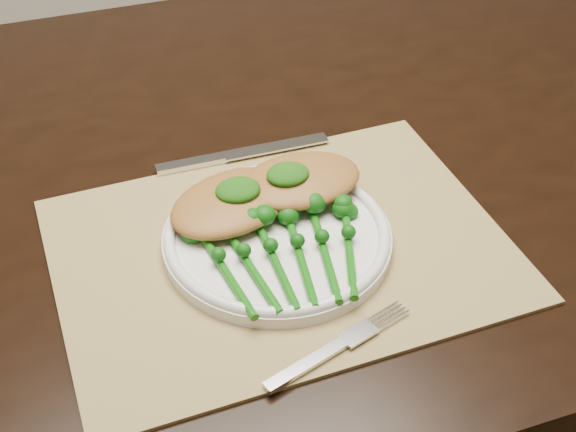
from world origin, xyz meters
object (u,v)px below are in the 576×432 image
object	(u,v)px
dining_table	(258,355)
dinner_plate	(277,237)
chicken_fillet_left	(232,202)
placemat	(281,249)
broccolini_bundle	(289,262)

from	to	relation	value
dining_table	dinner_plate	size ratio (longest dim) A/B	6.73
dining_table	chicken_fillet_left	size ratio (longest dim) A/B	11.17
dining_table	chicken_fillet_left	world-z (taller)	chicken_fillet_left
dinner_plate	placemat	bearing A→B (deg)	-72.33
dinner_plate	chicken_fillet_left	size ratio (longest dim) A/B	1.66
placemat	chicken_fillet_left	bearing A→B (deg)	120.98
placemat	dinner_plate	size ratio (longest dim) A/B	1.94
dining_table	broccolini_bundle	distance (m)	0.45
placemat	broccolini_bundle	distance (m)	0.05
dinner_plate	chicken_fillet_left	xyz separation A→B (m)	(-0.03, 0.05, 0.02)
chicken_fillet_left	dinner_plate	bearing A→B (deg)	-76.01
placemat	dinner_plate	xyz separation A→B (m)	(-0.00, 0.01, 0.01)
dinner_plate	chicken_fillet_left	world-z (taller)	chicken_fillet_left
dining_table	dinner_plate	bearing A→B (deg)	-97.43
dining_table	placemat	size ratio (longest dim) A/B	3.47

